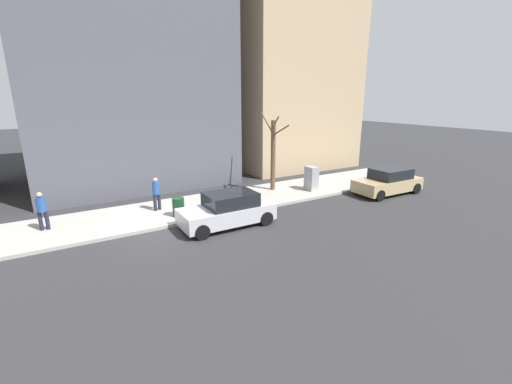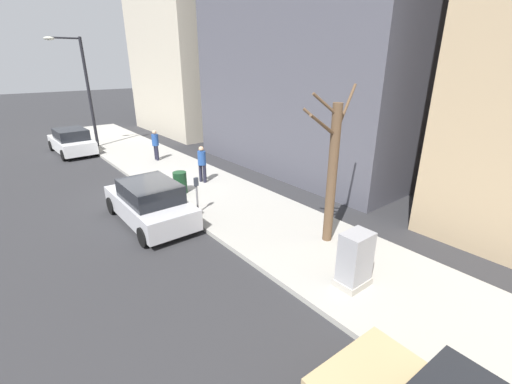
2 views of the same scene
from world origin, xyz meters
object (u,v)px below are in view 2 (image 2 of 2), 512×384
parked_car_white (72,142)px  pedestrian_near_meter (202,162)px  streetlamp (83,84)px  trash_bin (180,182)px  utility_box (355,260)px  bare_tree (332,171)px  pedestrian_midblock (155,143)px  parking_meter (197,192)px  parked_car_silver (150,203)px

parked_car_white → pedestrian_near_meter: size_ratio=2.57×
streetlamp → trash_bin: (0.62, -11.01, -3.42)m
utility_box → trash_bin: size_ratio=1.59×
parked_car_white → bare_tree: bare_tree is taller
streetlamp → pedestrian_midblock: 6.56m
parking_meter → utility_box: bearing=-82.2°
parking_meter → trash_bin: bearing=78.7°
pedestrian_midblock → streetlamp: bearing=-158.5°
parking_meter → pedestrian_near_meter: bearing=56.7°
utility_box → pedestrian_midblock: 13.91m
parked_car_silver → utility_box: size_ratio=2.94×
utility_box → streetlamp: (-1.02, 19.43, 3.17)m
bare_tree → trash_bin: 6.93m
parked_car_white → parking_meter: size_ratio=3.15×
parked_car_silver → trash_bin: (1.96, 1.62, -0.14)m
parked_car_silver → pedestrian_near_meter: 4.08m
parking_meter → streetlamp: 13.60m
trash_bin → streetlamp: bearing=93.2°
pedestrian_near_meter → parked_car_white: bearing=0.6°
trash_bin → utility_box: bearing=-87.3°
bare_tree → pedestrian_midblock: bare_tree is taller
utility_box → streetlamp: 19.71m
parking_meter → streetlamp: size_ratio=0.21×
streetlamp → bare_tree: (2.30, -17.49, -1.63)m
parked_car_white → utility_box: (2.30, -18.99, 0.11)m
streetlamp → pedestrian_midblock: size_ratio=3.92×
parked_car_silver → utility_box: 7.19m
utility_box → pedestrian_midblock: size_ratio=0.86×
parked_car_white → parking_meter: (1.45, -12.83, 0.24)m
parked_car_white → pedestrian_midblock: pedestrian_midblock is taller
parked_car_white → pedestrian_near_meter: pedestrian_near_meter is taller
pedestrian_midblock → trash_bin: bearing=-11.0°
parked_car_white → parking_meter: parked_car_white is taller
parking_meter → trash_bin: (0.45, 2.25, -0.38)m
pedestrian_near_meter → streetlamp: bearing=-6.8°
parked_car_white → bare_tree: (3.58, -17.06, 1.65)m
parking_meter → pedestrian_near_meter: pedestrian_near_meter is taller
utility_box → trash_bin: utility_box is taller
bare_tree → pedestrian_near_meter: bare_tree is taller
parked_car_silver → trash_bin: 2.55m
parked_car_white → streetlamp: size_ratio=0.66×
parking_meter → pedestrian_midblock: (1.76, 7.71, 0.11)m
parked_car_white → utility_box: 19.13m
parking_meter → utility_box: (0.85, -6.17, -0.13)m
utility_box → streetlamp: size_ratio=0.22×
parking_meter → streetlamp: bearing=90.7°
utility_box → pedestrian_midblock: bearing=86.3°
parked_car_white → streetlamp: 3.55m
parking_meter → pedestrian_near_meter: size_ratio=0.81×
bare_tree → trash_bin: bearing=104.5°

